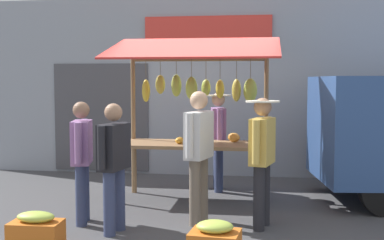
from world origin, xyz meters
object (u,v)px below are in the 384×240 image
Objects in this scene: shopper_with_shopping_bag at (82,154)px; shopper_in_grey_tee at (114,159)px; market_stall at (197,99)px; produce_crate_near at (36,230)px; shopper_in_striped_shirt at (199,147)px; shopper_with_ponytail at (262,152)px; vendor_with_sunhat at (218,133)px.

shopper_with_shopping_bag reaches higher than shopper_in_grey_tee.
produce_crate_near is at bearing 59.30° from market_stall.
shopper_in_grey_tee is at bearing 135.19° from shopper_in_striped_shirt.
market_stall is at bearing -10.83° from shopper_in_grey_tee.
shopper_in_striped_shirt is 2.96× the size of produce_crate_near.
shopper_with_shopping_bag is 1.20m from produce_crate_near.
shopper_with_shopping_bag is 0.92× the size of shopper_in_striped_shirt.
shopper_in_striped_shirt is at bearing 96.73° from shopper_with_ponytail.
vendor_with_sunhat is 2.19m from shopper_with_ponytail.
vendor_with_sunhat is 1.04× the size of shopper_in_grey_tee.
produce_crate_near is (1.71, 3.13, -0.78)m from vendor_with_sunhat.
market_stall is 2.07m from shopper_with_shopping_bag.
vendor_with_sunhat is 2.85× the size of produce_crate_near.
produce_crate_near is at bearing 127.47° from shopper_with_ponytail.
shopper_with_ponytail is 0.95× the size of shopper_in_striped_shirt.
shopper_with_ponytail reaches higher than produce_crate_near.
produce_crate_near is at bearing 141.12° from shopper_in_grey_tee.
shopper_in_grey_tee is 0.92× the size of shopper_in_striped_shirt.
shopper_in_grey_tee is 1.10m from shopper_in_striped_shirt.
produce_crate_near is (0.71, 0.60, -0.71)m from shopper_in_grey_tee.
shopper_with_shopping_bag is at bearing 67.63° from shopper_in_grey_tee.
shopper_in_grey_tee is at bearing 119.05° from shopper_with_ponytail.
shopper_in_grey_tee is (-0.53, 0.35, -0.00)m from shopper_with_shopping_bag.
shopper_in_grey_tee is 2.73× the size of produce_crate_near.
vendor_with_sunhat is 0.96× the size of shopper_in_striped_shirt.
market_stall reaches higher than shopper_with_shopping_bag.
vendor_with_sunhat is at bearing -47.38° from shopper_with_shopping_bag.
shopper_with_shopping_bag is at bearing 112.61° from shopper_in_striped_shirt.
market_stall is 1.61× the size of shopper_with_shopping_bag.
shopper_with_ponytail is (-1.00, 1.37, -0.60)m from market_stall.
market_stall is at bearing -52.66° from shopper_with_shopping_bag.
vendor_with_sunhat is at bearing 12.12° from shopper_in_striped_shirt.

